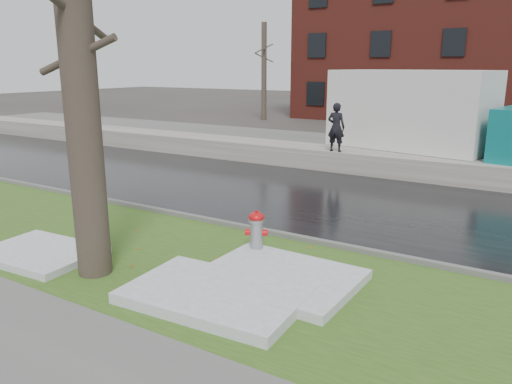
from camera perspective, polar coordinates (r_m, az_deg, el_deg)
The scene contains 16 objects.
ground at distance 10.64m, azimuth -4.00°, elevation -5.96°, with size 120.00×120.00×0.00m, color #47423D.
verge at distance 9.71m, azimuth -8.33°, elevation -7.98°, with size 60.00×4.50×0.04m, color #2F521B.
road at distance 14.36m, azimuth 6.46°, elevation -0.59°, with size 60.00×7.00×0.03m, color black.
parking_lot at distance 22.20m, azimuth 15.90°, elevation 4.22°, with size 60.00×9.00×0.03m, color slate.
curb at distance 11.39m, azimuth -1.09°, elevation -4.17°, with size 60.00×0.15×0.14m, color slate.
snowbank at distance 18.09m, azimuth 12.19°, elevation 3.43°, with size 60.00×1.60×0.75m, color #B4AFA4.
brick_building at distance 38.32m, azimuth 26.73°, elevation 14.77°, with size 26.00×12.00×10.00m, color maroon.
bg_tree_left at distance 34.99m, azimuth 0.92°, elevation 13.69°, with size 1.40×1.62×6.50m.
bg_tree_center at distance 36.10m, azimuth 12.75°, elevation 13.37°, with size 1.40×1.62×6.50m.
fire_hydrant at distance 9.73m, azimuth 0.05°, elevation -4.54°, with size 0.45×0.44×0.93m.
tree at distance 8.87m, azimuth -19.70°, elevation 14.00°, with size 1.52×1.78×7.37m.
box_truck at distance 18.58m, azimuth 20.35°, elevation 7.80°, with size 10.70×3.99×3.53m.
worker at distance 17.65m, azimuth 9.14°, elevation 7.32°, with size 0.62×0.41×1.69m, color black.
snow_patch_near at distance 8.75m, azimuth 2.71°, elevation -9.70°, with size 2.60×2.00×0.16m, color silver.
snow_patch_far at distance 10.70m, azimuth -23.42°, elevation -6.40°, with size 2.20×1.60×0.14m, color silver.
snow_patch_side at distance 8.12m, azimuth -4.69°, elevation -11.62°, with size 2.80×1.80×0.18m, color silver.
Camera 1 is at (5.84, -8.10, 3.67)m, focal length 35.00 mm.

